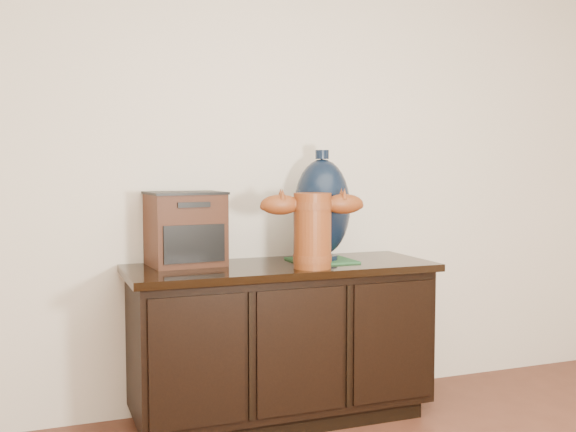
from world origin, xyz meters
name	(u,v)px	position (x,y,z in m)	size (l,w,h in m)	color
sideboard	(281,340)	(0.00, 2.23, 0.39)	(1.46, 0.56, 0.75)	black
terracotta_vessel	(312,226)	(0.09, 2.06, 0.95)	(0.49, 0.20, 0.34)	brown
tv_radio	(185,229)	(-0.43, 2.37, 0.93)	(0.37, 0.31, 0.35)	#36190D
green_mat	(322,260)	(0.22, 2.26, 0.76)	(0.29, 0.29, 0.01)	#295C33
lamp_base	(322,208)	(0.22, 2.26, 1.02)	(0.28, 0.28, 0.54)	black
spray_can	(310,240)	(0.22, 2.40, 0.84)	(0.06, 0.06, 0.18)	#50110D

